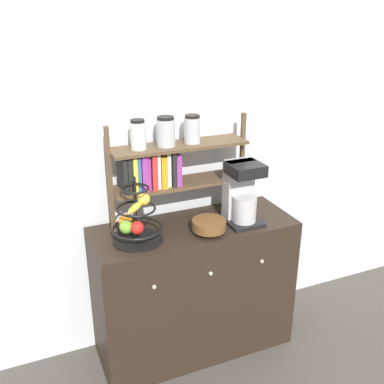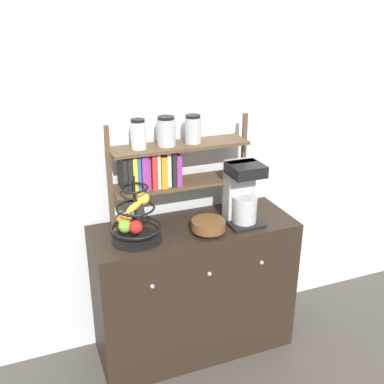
# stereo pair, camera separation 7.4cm
# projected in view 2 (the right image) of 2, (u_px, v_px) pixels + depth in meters

# --- Properties ---
(ground_plane) EXTENTS (12.00, 12.00, 0.00)m
(ground_plane) POSITION_uv_depth(u_px,v_px,m) (207.00, 368.00, 2.75)
(ground_plane) COLOR #47423D
(wall_back) EXTENTS (7.00, 0.05, 2.60)m
(wall_back) POSITION_uv_depth(u_px,v_px,m) (178.00, 142.00, 2.69)
(wall_back) COLOR silver
(wall_back) RESTS_ON ground_plane
(sideboard) EXTENTS (1.20, 0.47, 0.87)m
(sideboard) POSITION_uv_depth(u_px,v_px,m) (194.00, 288.00, 2.79)
(sideboard) COLOR black
(sideboard) RESTS_ON ground_plane
(coffee_maker) EXTENTS (0.20, 0.22, 0.37)m
(coffee_maker) POSITION_uv_depth(u_px,v_px,m) (242.00, 193.00, 2.60)
(coffee_maker) COLOR black
(coffee_maker) RESTS_ON sideboard
(fruit_stand) EXTENTS (0.28, 0.28, 0.37)m
(fruit_stand) POSITION_uv_depth(u_px,v_px,m) (134.00, 220.00, 2.41)
(fruit_stand) COLOR black
(fruit_stand) RESTS_ON sideboard
(wooden_bowl) EXTENTS (0.19, 0.19, 0.08)m
(wooden_bowl) POSITION_uv_depth(u_px,v_px,m) (209.00, 226.00, 2.51)
(wooden_bowl) COLOR brown
(wooden_bowl) RESTS_ON sideboard
(shelf_hutch) EXTENTS (0.84, 0.20, 0.63)m
(shelf_hutch) POSITION_uv_depth(u_px,v_px,m) (163.00, 160.00, 2.52)
(shelf_hutch) COLOR brown
(shelf_hutch) RESTS_ON sideboard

